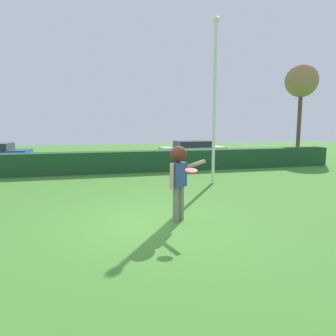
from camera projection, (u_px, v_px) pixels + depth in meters
ground_plane at (158, 223)px, 7.29m from camera, size 60.00×60.00×0.00m
person at (179, 172)px, 7.28m from camera, size 0.80×0.58×1.81m
frisbee at (191, 170)px, 6.72m from camera, size 0.28×0.28×0.08m
lamppost at (215, 94)px, 11.71m from camera, size 0.24×0.24×6.25m
hedge_row at (122, 162)px, 14.98m from camera, size 22.88×0.90×1.02m
parked_car_silver at (192, 149)px, 20.13m from camera, size 4.26×1.93×1.25m
bare_elm_tree at (301, 82)px, 21.86m from camera, size 2.29×2.29×6.53m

